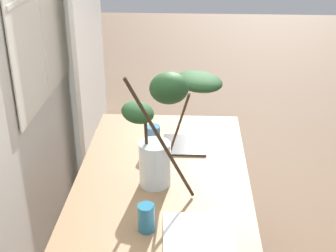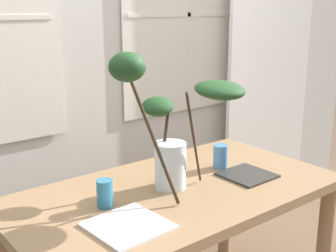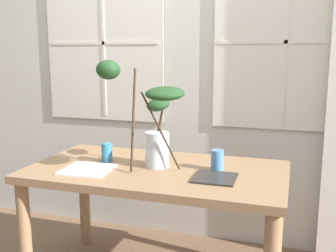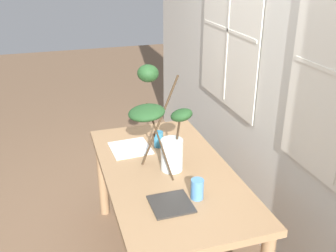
{
  "view_description": "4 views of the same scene",
  "coord_description": "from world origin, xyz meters",
  "px_view_note": "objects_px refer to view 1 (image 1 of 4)",
  "views": [
    {
      "loc": [
        -1.85,
        -0.13,
        1.94
      ],
      "look_at": [
        -0.0,
        -0.03,
        1.05
      ],
      "focal_mm": 50.52,
      "sensor_mm": 36.0,
      "label": 1
    },
    {
      "loc": [
        -1.2,
        -1.45,
        1.55
      ],
      "look_at": [
        -0.01,
        0.04,
        1.04
      ],
      "focal_mm": 47.93,
      "sensor_mm": 36.0,
      "label": 2
    },
    {
      "loc": [
        0.76,
        -2.16,
        1.44
      ],
      "look_at": [
        0.06,
        0.04,
        1.0
      ],
      "focal_mm": 42.76,
      "sensor_mm": 36.0,
      "label": 3
    },
    {
      "loc": [
        2.1,
        -0.66,
        2.05
      ],
      "look_at": [
        0.02,
        -0.01,
        1.08
      ],
      "focal_mm": 41.72,
      "sensor_mm": 36.0,
      "label": 4
    }
  ],
  "objects_px": {
    "drinking_glass_blue_right": "(153,137)",
    "vase_with_branches": "(166,127)",
    "plate_square_left": "(198,234)",
    "dining_table": "(162,202)",
    "drinking_glass_blue_left": "(146,218)",
    "plate_square_right": "(184,145)"
  },
  "relations": [
    {
      "from": "drinking_glass_blue_right",
      "to": "vase_with_branches",
      "type": "bearing_deg",
      "value": -166.73
    },
    {
      "from": "plate_square_left",
      "to": "dining_table",
      "type": "bearing_deg",
      "value": 24.3
    },
    {
      "from": "drinking_glass_blue_left",
      "to": "drinking_glass_blue_right",
      "type": "relative_size",
      "value": 0.96
    },
    {
      "from": "drinking_glass_blue_left",
      "to": "plate_square_right",
      "type": "xyz_separation_m",
      "value": [
        0.71,
        -0.13,
        -0.05
      ]
    },
    {
      "from": "vase_with_branches",
      "to": "drinking_glass_blue_left",
      "type": "height_order",
      "value": "vase_with_branches"
    },
    {
      "from": "dining_table",
      "to": "vase_with_branches",
      "type": "distance_m",
      "value": 0.41
    },
    {
      "from": "drinking_glass_blue_left",
      "to": "dining_table",
      "type": "bearing_deg",
      "value": -6.33
    },
    {
      "from": "drinking_glass_blue_right",
      "to": "dining_table",
      "type": "bearing_deg",
      "value": -169.05
    },
    {
      "from": "drinking_glass_blue_right",
      "to": "plate_square_left",
      "type": "distance_m",
      "value": 0.76
    },
    {
      "from": "dining_table",
      "to": "drinking_glass_blue_right",
      "type": "bearing_deg",
      "value": 10.95
    },
    {
      "from": "dining_table",
      "to": "drinking_glass_blue_right",
      "type": "height_order",
      "value": "drinking_glass_blue_right"
    },
    {
      "from": "drinking_glass_blue_left",
      "to": "plate_square_left",
      "type": "bearing_deg",
      "value": -96.88
    },
    {
      "from": "vase_with_branches",
      "to": "plate_square_right",
      "type": "relative_size",
      "value": 2.8
    },
    {
      "from": "dining_table",
      "to": "drinking_glass_blue_left",
      "type": "distance_m",
      "value": 0.38
    },
    {
      "from": "vase_with_branches",
      "to": "drinking_glass_blue_left",
      "type": "distance_m",
      "value": 0.4
    },
    {
      "from": "dining_table",
      "to": "drinking_glass_blue_left",
      "type": "xyz_separation_m",
      "value": [
        -0.34,
        0.04,
        0.16
      ]
    },
    {
      "from": "dining_table",
      "to": "plate_square_left",
      "type": "distance_m",
      "value": 0.42
    },
    {
      "from": "vase_with_branches",
      "to": "plate_square_left",
      "type": "distance_m",
      "value": 0.47
    },
    {
      "from": "drinking_glass_blue_left",
      "to": "drinking_glass_blue_right",
      "type": "xyz_separation_m",
      "value": [
        0.7,
        0.03,
        0.0
      ]
    },
    {
      "from": "vase_with_branches",
      "to": "drinking_glass_blue_right",
      "type": "xyz_separation_m",
      "value": [
        0.38,
        0.09,
        -0.25
      ]
    },
    {
      "from": "dining_table",
      "to": "plate_square_left",
      "type": "xyz_separation_m",
      "value": [
        -0.37,
        -0.17,
        0.11
      ]
    },
    {
      "from": "dining_table",
      "to": "plate_square_right",
      "type": "distance_m",
      "value": 0.4
    }
  ]
}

